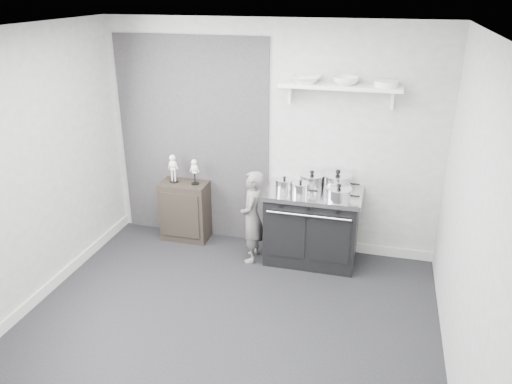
% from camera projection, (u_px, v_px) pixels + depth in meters
% --- Properties ---
extents(ground, '(4.00, 4.00, 0.00)m').
position_uv_depth(ground, '(225.00, 327.00, 4.77)').
color(ground, black).
rests_on(ground, ground).
extents(room_shell, '(4.02, 3.62, 2.71)m').
position_uv_depth(room_shell, '(215.00, 159.00, 4.29)').
color(room_shell, '#9D9D9B').
rests_on(room_shell, ground).
extents(wall_shelf, '(1.30, 0.26, 0.24)m').
position_uv_depth(wall_shelf, '(340.00, 88.00, 5.30)').
color(wall_shelf, white).
rests_on(wall_shelf, room_shell).
extents(stove, '(1.09, 0.68, 0.87)m').
position_uv_depth(stove, '(312.00, 226.00, 5.78)').
color(stove, black).
rests_on(stove, ground).
extents(side_cabinet, '(0.58, 0.34, 0.76)m').
position_uv_depth(side_cabinet, '(185.00, 211.00, 6.30)').
color(side_cabinet, black).
rests_on(side_cabinet, ground).
extents(child, '(0.30, 0.43, 1.11)m').
position_uv_depth(child, '(252.00, 217.00, 5.73)').
color(child, slate).
rests_on(child, ground).
extents(pot_front_left, '(0.29, 0.20, 0.18)m').
position_uv_depth(pot_front_left, '(284.00, 185.00, 5.59)').
color(pot_front_left, silver).
rests_on(pot_front_left, stove).
extents(pot_back_left, '(0.37, 0.28, 0.20)m').
position_uv_depth(pot_back_left, '(312.00, 180.00, 5.70)').
color(pot_back_left, silver).
rests_on(pot_back_left, stove).
extents(pot_back_right, '(0.41, 0.33, 0.24)m').
position_uv_depth(pot_back_right, '(337.00, 182.00, 5.62)').
color(pot_back_right, silver).
rests_on(pot_back_right, stove).
extents(pot_front_right, '(0.36, 0.28, 0.19)m').
position_uv_depth(pot_front_right, '(339.00, 194.00, 5.36)').
color(pot_front_right, silver).
rests_on(pot_front_right, stove).
extents(pot_front_center, '(0.28, 0.20, 0.17)m').
position_uv_depth(pot_front_center, '(300.00, 189.00, 5.48)').
color(pot_front_center, silver).
rests_on(pot_front_center, stove).
extents(skeleton_full, '(0.11, 0.07, 0.41)m').
position_uv_depth(skeleton_full, '(173.00, 166.00, 6.10)').
color(skeleton_full, white).
rests_on(skeleton_full, side_cabinet).
extents(skeleton_torso, '(0.10, 0.07, 0.37)m').
position_uv_depth(skeleton_torso, '(194.00, 170.00, 6.04)').
color(skeleton_torso, white).
rests_on(skeleton_torso, side_cabinet).
extents(bowl_large, '(0.33, 0.33, 0.08)m').
position_uv_depth(bowl_large, '(306.00, 79.00, 5.35)').
color(bowl_large, white).
rests_on(bowl_large, wall_shelf).
extents(bowl_small, '(0.27, 0.27, 0.09)m').
position_uv_depth(bowl_small, '(346.00, 81.00, 5.25)').
color(bowl_small, white).
rests_on(bowl_small, wall_shelf).
extents(plate_stack, '(0.25, 0.25, 0.06)m').
position_uv_depth(plate_stack, '(386.00, 84.00, 5.16)').
color(plate_stack, white).
rests_on(plate_stack, wall_shelf).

